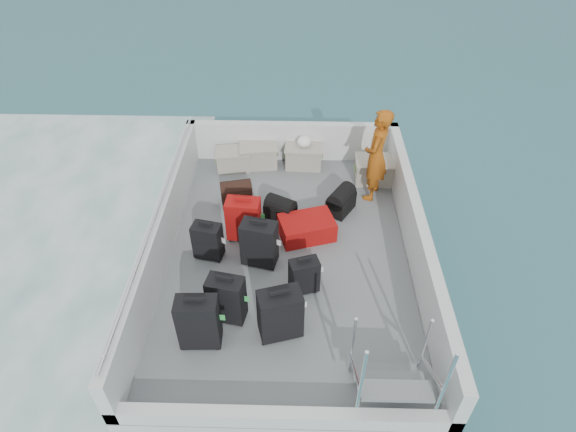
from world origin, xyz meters
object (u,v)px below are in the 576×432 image
crate_1 (259,156)px  crate_3 (375,171)px  suitcase_0 (199,323)px  crate_0 (233,160)px  suitcase_4 (259,244)px  suitcase_8 (307,228)px  suitcase_5 (244,219)px  crate_2 (304,157)px  suitcase_6 (280,315)px  passenger (376,156)px  suitcase_2 (208,241)px  suitcase_7 (304,276)px  suitcase_3 (227,300)px

crate_1 → crate_3: 2.01m
suitcase_0 → crate_0: size_ratio=1.32×
suitcase_4 → crate_1: 2.38m
suitcase_8 → crate_3: crate_3 is taller
suitcase_5 → crate_2: suitcase_5 is taller
crate_3 → suitcase_0: bearing=-125.9°
suitcase_6 → passenger: (1.36, 2.71, 0.42)m
crate_2 → passenger: size_ratio=0.40×
crate_0 → crate_2: crate_2 is taller
crate_1 → passenger: (1.87, -0.82, 0.57)m
crate_2 → suitcase_2: bearing=-120.0°
suitcase_2 → crate_2: 2.62m
suitcase_0 → crate_1: 3.71m
crate_3 → crate_2: bearing=160.6°
suitcase_6 → suitcase_2: bearing=113.1°
crate_2 → crate_3: crate_3 is taller
crate_0 → crate_1: 0.44m
suitcase_2 → passenger: 2.84m
suitcase_0 → suitcase_4: suitcase_0 is taller
suitcase_6 → crate_1: 3.57m
suitcase_7 → crate_2: bearing=72.7°
suitcase_5 → passenger: bearing=32.9°
suitcase_0 → suitcase_8: 2.25m
suitcase_4 → crate_3: bearing=60.4°
suitcase_2 → passenger: bearing=43.3°
suitcase_0 → suitcase_5: suitcase_0 is taller
suitcase_7 → suitcase_3: bearing=-171.1°
crate_0 → crate_3: size_ratio=0.87×
suitcase_0 → suitcase_4: (0.59, 1.32, -0.02)m
suitcase_0 → crate_2: bearing=70.0°
crate_0 → crate_1: (0.43, 0.12, 0.02)m
suitcase_4 → crate_0: bearing=118.0°
suitcase_4 → suitcase_8: size_ratio=0.90×
suitcase_8 → suitcase_7: bearing=160.9°
crate_1 → crate_0: bearing=-164.9°
passenger → suitcase_4: bearing=-27.6°
suitcase_0 → passenger: passenger is taller
suitcase_4 → suitcase_5: 0.57m
suitcase_2 → passenger: size_ratio=0.37×
suitcase_5 → crate_2: 2.05m
suitcase_8 → crate_0: (-1.26, 1.70, 0.01)m
suitcase_8 → passenger: (1.04, 0.99, 0.61)m
suitcase_4 → passenger: (1.69, 1.55, 0.41)m
suitcase_4 → passenger: size_ratio=0.45×
crate_0 → passenger: 2.48m
suitcase_8 → passenger: bearing=-63.2°
suitcase_0 → suitcase_7: bearing=32.6°
suitcase_0 → suitcase_6: size_ratio=1.06×
suitcase_3 → suitcase_8: bearing=68.9°
suitcase_2 → crate_1: size_ratio=0.91×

